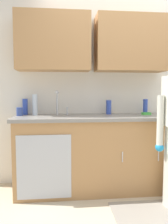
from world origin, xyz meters
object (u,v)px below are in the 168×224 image
(bottle_dish_liquid, at_px, (145,106))
(cup_by_sink, at_px, (20,112))
(sponge, at_px, (146,114))
(bottle_soap, at_px, (35,105))
(sink, at_px, (60,117))
(bottle_water_tall, at_px, (109,107))
(bottle_cleaner_spray, at_px, (25,107))

(bottle_dish_liquid, distance_m, cup_by_sink, 1.65)
(sponge, bearing_deg, bottle_soap, 175.95)
(sink, distance_m, cup_by_sink, 0.51)
(cup_by_sink, bearing_deg, sink, -8.10)
(bottle_dish_liquid, distance_m, bottle_water_tall, 0.51)
(cup_by_sink, height_order, sponge, cup_by_sink)
(sink, relative_size, bottle_water_tall, 2.69)
(bottle_soap, bearing_deg, sink, -24.54)
(cup_by_sink, relative_size, sponge, 0.94)
(bottle_dish_liquid, distance_m, bottle_soap, 1.47)
(bottle_cleaner_spray, bearing_deg, bottle_dish_liquid, -1.86)
(bottle_dish_liquid, height_order, bottle_water_tall, bottle_dish_liquid)
(cup_by_sink, distance_m, sponge, 1.61)
(bottle_water_tall, relative_size, bottle_soap, 0.70)
(sponge, bearing_deg, bottle_dish_liquid, 74.77)
(bottle_water_tall, xyz_separation_m, bottle_soap, (-0.96, -0.02, 0.04))
(sink, bearing_deg, bottle_soap, 155.46)
(bottle_dish_liquid, relative_size, bottle_water_tall, 1.07)
(bottle_cleaner_spray, distance_m, sponge, 1.58)
(bottle_water_tall, bearing_deg, sink, -165.86)
(bottle_dish_liquid, bearing_deg, bottle_cleaner_spray, 178.14)
(bottle_dish_liquid, height_order, bottle_soap, bottle_soap)
(cup_by_sink, bearing_deg, bottle_dish_liquid, 3.51)
(bottle_cleaner_spray, relative_size, bottle_soap, 0.77)
(bottle_cleaner_spray, height_order, cup_by_sink, bottle_cleaner_spray)
(bottle_cleaner_spray, bearing_deg, sponge, -6.54)
(bottle_dish_liquid, relative_size, bottle_soap, 0.75)
(bottle_dish_liquid, bearing_deg, bottle_soap, -178.98)
(sponge, bearing_deg, bottle_cleaner_spray, 173.46)
(bottle_cleaner_spray, relative_size, sponge, 1.86)
(sink, distance_m, bottle_soap, 0.38)
(cup_by_sink, bearing_deg, bottle_soap, 22.53)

